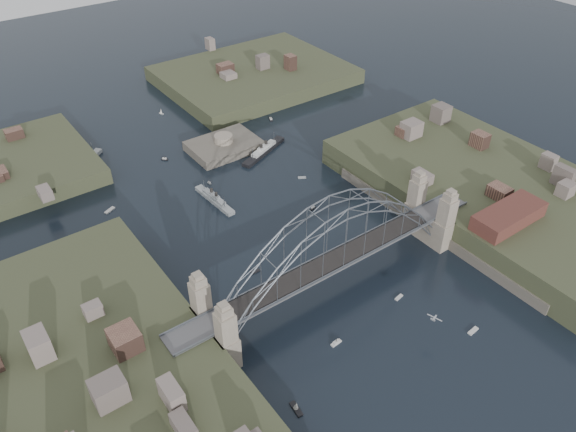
# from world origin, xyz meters

# --- Properties ---
(ground) EXTENTS (500.00, 500.00, 0.00)m
(ground) POSITION_xyz_m (0.00, 0.00, 0.00)
(ground) COLOR black
(ground) RESTS_ON ground
(bridge) EXTENTS (84.00, 13.80, 24.60)m
(bridge) POSITION_xyz_m (0.00, 0.00, 12.32)
(bridge) COLOR #555457
(bridge) RESTS_ON ground
(shore_west) EXTENTS (50.50, 90.00, 12.00)m
(shore_west) POSITION_xyz_m (-57.32, 0.00, 1.97)
(shore_west) COLOR #383E25
(shore_west) RESTS_ON ground
(shore_east) EXTENTS (50.50, 90.00, 12.00)m
(shore_east) POSITION_xyz_m (57.32, 0.00, 1.97)
(shore_east) COLOR #383E25
(shore_east) RESTS_ON ground
(headland_ne) EXTENTS (70.00, 55.00, 9.50)m
(headland_ne) POSITION_xyz_m (50.00, 110.00, 0.75)
(headland_ne) COLOR #383E25
(headland_ne) RESTS_ON ground
(fort_island) EXTENTS (22.00, 16.00, 9.40)m
(fort_island) POSITION_xyz_m (12.00, 70.00, -0.34)
(fort_island) COLOR #575045
(fort_island) RESTS_ON ground
(wharf_shed) EXTENTS (20.00, 8.00, 4.00)m
(wharf_shed) POSITION_xyz_m (44.00, -14.00, 10.00)
(wharf_shed) COLOR #592D26
(wharf_shed) RESTS_ON shore_east
(finger_pier) EXTENTS (4.00, 22.00, 1.40)m
(finger_pier) POSITION_xyz_m (39.00, -28.00, 0.70)
(finger_pier) COLOR #555457
(finger_pier) RESTS_ON ground
(naval_cruiser_near) EXTENTS (3.37, 17.28, 5.15)m
(naval_cruiser_near) POSITION_xyz_m (-5.25, 46.47, 0.80)
(naval_cruiser_near) COLOR #969C9E
(naval_cruiser_near) RESTS_ON ground
(naval_cruiser_far) EXTENTS (14.31, 11.50, 5.47)m
(naval_cruiser_far) POSITION_xyz_m (-27.98, 88.15, 0.85)
(naval_cruiser_far) COLOR #969C9E
(naval_cruiser_far) RESTS_ON ground
(ocean_liner) EXTENTS (20.35, 10.68, 5.12)m
(ocean_liner) POSITION_xyz_m (21.37, 60.73, 0.79)
(ocean_liner) COLOR black
(ocean_liner) RESTS_ON ground
(aeroplane) EXTENTS (1.87, 3.28, 0.49)m
(aeroplane) POSITION_xyz_m (7.06, -24.02, 5.93)
(aeroplane) COLOR silver
(small_boat_a) EXTENTS (2.39, 0.86, 0.45)m
(small_boat_a) POSITION_xyz_m (-12.05, 15.07, 0.15)
(small_boat_a) COLOR silver
(small_boat_a) RESTS_ON ground
(small_boat_b) EXTENTS (2.04, 1.21, 1.43)m
(small_boat_b) POSITION_xyz_m (15.36, 27.23, 0.29)
(small_boat_b) COLOR silver
(small_boat_b) RESTS_ON ground
(small_boat_c) EXTENTS (2.61, 1.00, 1.43)m
(small_boat_c) POSITION_xyz_m (-10.35, -13.54, 0.28)
(small_boat_c) COLOR silver
(small_boat_c) RESTS_ON ground
(small_boat_d) EXTENTS (2.50, 1.99, 0.45)m
(small_boat_d) POSITION_xyz_m (22.44, 41.62, 0.15)
(small_boat_d) COLOR silver
(small_boat_d) RESTS_ON ground
(small_boat_e) EXTENTS (3.47, 2.43, 0.45)m
(small_boat_e) POSITION_xyz_m (-31.16, 59.96, 0.15)
(small_boat_e) COLOR silver
(small_boat_e) RESTS_ON ground
(small_boat_f) EXTENTS (0.75, 1.47, 1.43)m
(small_boat_f) POSITION_xyz_m (-1.89, 55.42, 0.30)
(small_boat_f) COLOR silver
(small_boat_f) RESTS_ON ground
(small_boat_g) EXTENTS (2.92, 1.19, 0.45)m
(small_boat_g) POSITION_xyz_m (15.81, -28.43, 0.15)
(small_boat_g) COLOR silver
(small_boat_g) RESTS_ON ground
(small_boat_h) EXTENTS (2.03, 2.03, 1.43)m
(small_boat_h) POSITION_xyz_m (-6.65, 75.74, 0.29)
(small_boat_h) COLOR silver
(small_boat_h) RESTS_ON ground
(small_boat_i) EXTENTS (2.55, 1.68, 2.38)m
(small_boat_i) POSITION_xyz_m (32.98, 13.26, 0.86)
(small_boat_i) COLOR silver
(small_boat_i) RESTS_ON ground
(small_boat_j) EXTENTS (1.55, 3.62, 2.38)m
(small_boat_j) POSITION_xyz_m (-26.65, -21.26, 0.67)
(small_boat_j) COLOR silver
(small_boat_j) RESTS_ON ground
(small_boat_k) EXTENTS (1.31, 2.12, 2.38)m
(small_boat_k) POSITION_xyz_m (6.60, 105.57, 0.94)
(small_boat_k) COLOR silver
(small_boat_k) RESTS_ON ground
(small_boat_l) EXTENTS (0.81, 2.39, 1.43)m
(small_boat_l) POSITION_xyz_m (-34.17, 31.89, 0.29)
(small_boat_l) COLOR silver
(small_boat_l) RESTS_ON ground
(small_boat_m) EXTENTS (2.39, 1.12, 0.45)m
(small_boat_m) POSITION_xyz_m (10.03, -11.77, 0.15)
(small_boat_m) COLOR silver
(small_boat_m) RESTS_ON ground
(small_boat_n) EXTENTS (1.85, 2.93, 1.43)m
(small_boat_n) POSITION_xyz_m (36.29, 78.37, 0.28)
(small_boat_n) COLOR silver
(small_boat_n) RESTS_ON ground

